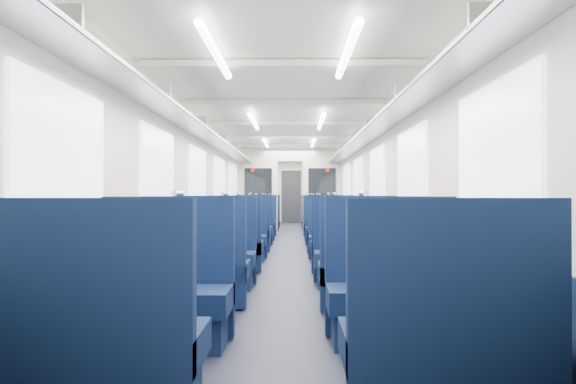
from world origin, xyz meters
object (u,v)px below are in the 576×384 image
(seat_0, at_px, (98,350))
(seat_3, at_px, (393,296))
(bulkhead, at_px, (290,189))
(seat_10, at_px, (237,240))
(seat_16, at_px, (254,226))
(seat_22, at_px, (264,218))
(seat_12, at_px, (244,234))
(seat_18, at_px, (257,224))
(seat_4, at_px, (196,272))
(seat_5, at_px, (372,274))
(seat_20, at_px, (262,220))
(seat_2, at_px, (164,298))
(seat_9, at_px, (347,249))
(end_door, at_px, (291,196))
(seat_8, at_px, (227,248))
(seat_19, at_px, (323,224))
(seat_13, at_px, (334,235))
(seat_15, at_px, (329,231))
(seat_6, at_px, (213,258))
(seat_17, at_px, (326,227))
(seat_7, at_px, (356,257))
(seat_11, at_px, (339,241))
(seat_21, at_px, (319,220))
(seat_1, at_px, (447,351))
(seat_14, at_px, (249,230))
(seat_23, at_px, (317,218))

(seat_0, bearing_deg, seat_3, 38.42)
(bulkhead, xyz_separation_m, seat_10, (-0.83, -5.69, -0.90))
(seat_16, xyz_separation_m, seat_22, (0.00, 4.13, 0.00))
(seat_12, bearing_deg, seat_18, 90.00)
(seat_4, distance_m, seat_18, 7.97)
(seat_5, height_order, seat_20, same)
(seat_2, xyz_separation_m, seat_9, (1.66, 3.33, 0.00))
(end_door, distance_m, seat_8, 12.68)
(seat_19, bearing_deg, seat_13, -90.00)
(seat_4, bearing_deg, seat_0, -90.00)
(seat_9, xyz_separation_m, seat_20, (-1.66, 7.93, 0.00))
(seat_0, distance_m, seat_18, 10.43)
(seat_5, distance_m, seat_20, 10.31)
(seat_12, xyz_separation_m, seat_15, (1.66, 0.92, 0.00))
(bulkhead, xyz_separation_m, seat_18, (-0.83, -1.15, -0.90))
(seat_4, relative_size, seat_6, 1.00)
(seat_19, bearing_deg, seat_12, -116.51)
(seat_8, xyz_separation_m, seat_17, (1.66, 4.61, 0.00))
(seat_7, xyz_separation_m, seat_9, (0.00, 0.97, 0.00))
(seat_11, height_order, seat_21, same)
(seat_1, height_order, seat_13, same)
(seat_11, bearing_deg, seat_0, -106.07)
(seat_14, bearing_deg, seat_6, -90.00)
(seat_0, height_order, seat_5, same)
(seat_1, height_order, seat_4, same)
(seat_4, height_order, seat_18, same)
(bulkhead, xyz_separation_m, seat_5, (0.83, -9.26, -0.90))
(end_door, height_order, seat_1, end_door)
(seat_14, height_order, seat_21, same)
(seat_2, distance_m, seat_10, 4.65)
(seat_17, bearing_deg, seat_20, 117.25)
(bulkhead, bearing_deg, seat_16, -110.74)
(end_door, bearing_deg, seat_21, -80.10)
(seat_0, height_order, seat_19, same)
(seat_4, relative_size, seat_9, 1.00)
(seat_14, bearing_deg, seat_3, -76.36)
(seat_16, xyz_separation_m, seat_20, (0.00, 3.11, 0.00))
(seat_6, height_order, seat_14, same)
(seat_5, bearing_deg, seat_16, 103.21)
(bulkhead, relative_size, seat_6, 2.55)
(seat_9, bearing_deg, seat_4, -128.19)
(bulkhead, relative_size, seat_14, 2.55)
(seat_12, height_order, seat_20, same)
(seat_16, distance_m, seat_19, 1.95)
(seat_10, relative_size, seat_19, 1.00)
(seat_13, bearing_deg, seat_2, -106.42)
(end_door, height_order, seat_10, end_door)
(seat_3, distance_m, seat_5, 1.00)
(seat_7, relative_size, seat_16, 1.00)
(seat_15, distance_m, seat_23, 5.56)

